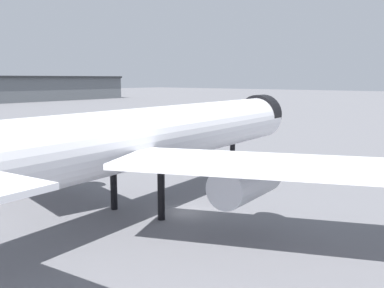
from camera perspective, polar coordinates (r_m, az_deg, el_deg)
The scene contains 2 objects.
ground at distance 44.32m, azimuth -0.68°, elevation -8.82°, with size 900.00×900.00×0.00m, color slate.
airliner_near_gate at distance 44.24m, azimuth -5.37°, elevation 0.86°, with size 59.71×54.11×16.67m.
Camera 1 is at (-31.78, -27.96, 13.14)m, focal length 41.37 mm.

